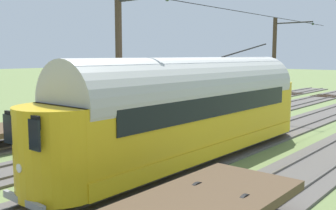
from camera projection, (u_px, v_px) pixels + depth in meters
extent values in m
plane|color=olive|center=(139.00, 158.00, 16.88)|extent=(220.00, 220.00, 0.00)
cube|color=#56514C|center=(278.00, 189.00, 12.85)|extent=(2.80, 80.00, 0.10)
cube|color=#59544C|center=(258.00, 182.00, 13.30)|extent=(0.07, 80.00, 0.08)
cube|color=#59544C|center=(299.00, 191.00, 12.39)|extent=(0.07, 80.00, 0.08)
cube|color=#56514C|center=(177.00, 166.00, 15.53)|extent=(2.80, 80.00, 0.10)
cube|color=#59544C|center=(163.00, 160.00, 15.98)|extent=(0.07, 80.00, 0.08)
cube|color=#59544C|center=(192.00, 167.00, 15.06)|extent=(0.07, 80.00, 0.08)
cube|color=#56514C|center=(106.00, 149.00, 18.21)|extent=(2.80, 80.00, 0.10)
cube|color=#59544C|center=(96.00, 145.00, 18.65)|extent=(0.07, 80.00, 0.08)
cube|color=#59544C|center=(117.00, 150.00, 17.74)|extent=(0.07, 80.00, 0.08)
cube|color=#382819|center=(330.00, 95.00, 42.57)|extent=(2.50, 0.24, 0.08)
cube|color=#382819|center=(328.00, 95.00, 42.08)|extent=(2.50, 0.24, 0.08)
cube|color=#382819|center=(326.00, 96.00, 41.58)|extent=(2.50, 0.24, 0.08)
cube|color=#382819|center=(324.00, 96.00, 41.09)|extent=(2.50, 0.24, 0.08)
cube|color=#382819|center=(322.00, 97.00, 40.59)|extent=(2.50, 0.24, 0.08)
cube|color=#56514C|center=(54.00, 137.00, 20.89)|extent=(2.80, 80.00, 0.10)
cube|color=#59544C|center=(46.00, 134.00, 21.33)|extent=(0.07, 80.00, 0.08)
cube|color=#59544C|center=(61.00, 137.00, 20.42)|extent=(0.07, 80.00, 0.08)
cube|color=#382819|center=(293.00, 93.00, 45.25)|extent=(2.50, 0.24, 0.08)
cube|color=#382819|center=(290.00, 93.00, 44.76)|extent=(2.50, 0.24, 0.08)
cube|color=#382819|center=(288.00, 93.00, 44.26)|extent=(2.50, 0.24, 0.08)
cube|color=#382819|center=(286.00, 94.00, 43.77)|extent=(2.50, 0.24, 0.08)
cube|color=#382819|center=(283.00, 94.00, 43.27)|extent=(2.50, 0.24, 0.08)
cube|color=gold|center=(195.00, 144.00, 16.34)|extent=(2.65, 13.22, 0.55)
cube|color=gold|center=(195.00, 127.00, 16.24)|extent=(2.55, 13.22, 0.95)
cube|color=gold|center=(195.00, 103.00, 16.12)|extent=(2.55, 13.22, 1.05)
cylinder|color=#B7B7B2|center=(195.00, 90.00, 16.05)|extent=(2.65, 12.95, 2.65)
cylinder|color=gold|center=(60.00, 150.00, 11.21)|extent=(2.55, 2.55, 2.55)
cylinder|color=gold|center=(266.00, 105.00, 21.20)|extent=(2.55, 2.55, 2.55)
cube|color=black|center=(22.00, 120.00, 10.22)|extent=(1.63, 0.08, 0.36)
cube|color=black|center=(21.00, 132.00, 10.23)|extent=(1.73, 0.06, 0.80)
cube|color=black|center=(171.00, 100.00, 16.94)|extent=(0.04, 11.10, 0.80)
cube|color=black|center=(222.00, 105.00, 15.29)|extent=(0.04, 11.10, 0.80)
cylinder|color=silver|center=(19.00, 168.00, 10.29)|extent=(0.24, 0.06, 0.24)
cube|color=gray|center=(23.00, 201.00, 10.45)|extent=(1.94, 0.12, 0.20)
cylinder|color=black|center=(245.00, 50.00, 18.97)|extent=(0.07, 4.28, 0.74)
cylinder|color=black|center=(106.00, 167.00, 13.59)|extent=(0.10, 0.76, 0.76)
cylinder|color=black|center=(136.00, 175.00, 12.68)|extent=(0.10, 0.76, 0.76)
cylinder|color=black|center=(232.00, 131.00, 20.03)|extent=(0.10, 0.76, 0.76)
cylinder|color=black|center=(258.00, 134.00, 19.12)|extent=(0.10, 0.76, 0.76)
cylinder|color=black|center=(16.00, 130.00, 19.98)|extent=(0.10, 0.84, 0.84)
cylinder|color=black|center=(32.00, 134.00, 19.07)|extent=(0.10, 0.84, 0.84)
cylinder|color=black|center=(197.00, 197.00, 10.54)|extent=(0.10, 0.84, 0.84)
cylinder|color=#423323|center=(274.00, 68.00, 27.52)|extent=(0.28, 0.28, 6.97)
cylinder|color=#2D2D2D|center=(293.00, 23.00, 26.30)|extent=(2.61, 0.10, 0.10)
sphere|color=#334733|center=(313.00, 24.00, 25.49)|extent=(0.16, 0.16, 0.16)
cylinder|color=#423323|center=(119.00, 77.00, 16.29)|extent=(0.28, 0.28, 6.97)
cylinder|color=black|center=(293.00, 23.00, 26.30)|extent=(2.61, 0.02, 0.02)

